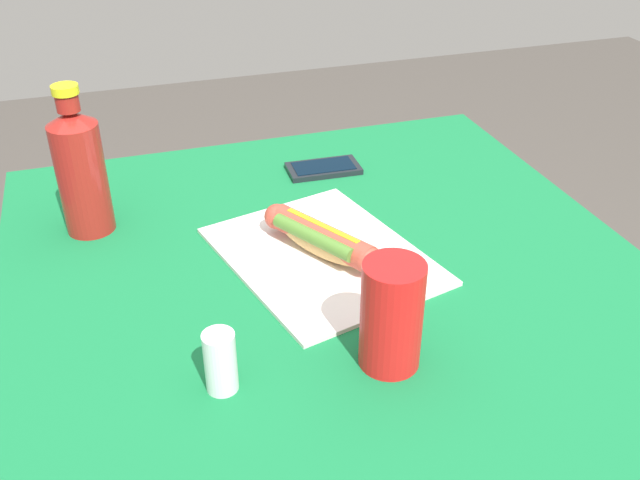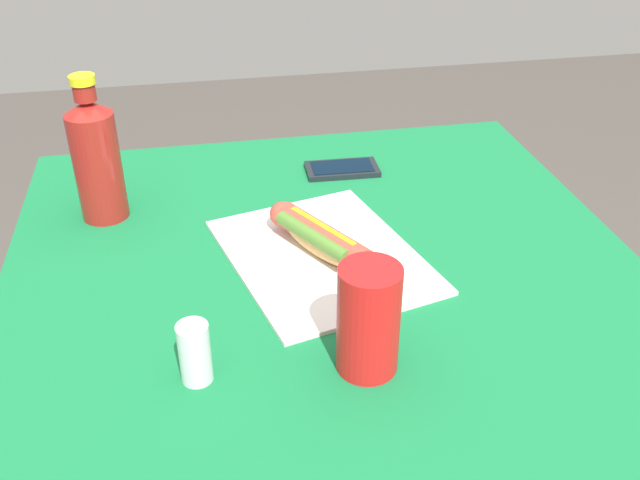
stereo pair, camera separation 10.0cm
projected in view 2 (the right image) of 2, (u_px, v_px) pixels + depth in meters
name	position (u px, v px, depth m)	size (l,w,h in m)	color
dining_table	(332.00, 367.00, 1.03)	(1.00, 0.89, 0.74)	brown
paper_wrapper	(320.00, 256.00, 1.01)	(0.31, 0.25, 0.01)	silver
hot_dog	(319.00, 239.00, 1.00)	(0.19, 0.12, 0.05)	tan
cell_phone	(342.00, 169.00, 1.24)	(0.07, 0.13, 0.01)	black
soda_bottle	(96.00, 158.00, 1.06)	(0.07, 0.07, 0.23)	maroon
drinking_cup	(368.00, 320.00, 0.79)	(0.07, 0.07, 0.13)	red
salt_shaker	(195.00, 353.00, 0.78)	(0.04, 0.04, 0.07)	silver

